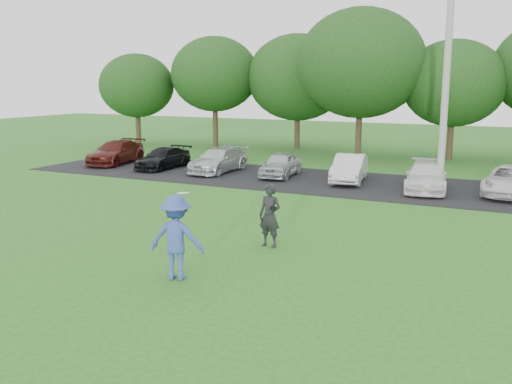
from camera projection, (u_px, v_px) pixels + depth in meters
ground at (194, 269)px, 13.91m from camera, size 100.00×100.00×0.00m
parking_lot at (348, 183)px, 25.40m from camera, size 32.00×6.50×0.03m
utility_pole at (447, 65)px, 22.46m from camera, size 0.28×0.28×10.23m
frisbee_player at (177, 238)px, 13.07m from camera, size 1.41×1.02×2.13m
camera_bystander at (270, 216)px, 15.63m from camera, size 0.68×0.49×1.76m
parked_cars at (363, 170)px, 25.13m from camera, size 28.99×5.05×1.24m
tree_row at (426, 73)px, 32.44m from camera, size 42.39×9.85×8.64m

